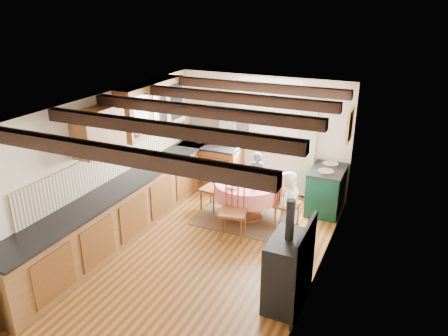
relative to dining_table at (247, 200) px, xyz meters
The scene contains 40 objects.
floor 1.41m from the dining_table, 99.44° to the right, with size 3.60×5.50×0.00m, color #A4642A.
ceiling 2.45m from the dining_table, 99.44° to the right, with size 3.60×5.50×0.00m, color white.
wall_back 1.66m from the dining_table, 99.02° to the left, with size 3.60×0.00×2.40m, color silver.
wall_front 4.18m from the dining_table, 93.12° to the right, with size 3.60×0.00×2.40m, color silver.
wall_left 2.57m from the dining_table, 146.43° to the right, with size 0.00×5.50×2.40m, color silver.
wall_right 2.24m from the dining_table, 40.42° to the right, with size 0.00×5.50×2.40m, color silver.
beam_a 3.88m from the dining_table, 93.82° to the right, with size 3.60×0.16×0.16m, color black.
beam_b 3.06m from the dining_table, 95.45° to the right, with size 3.60×0.16×0.16m, color black.
beam_c 2.38m from the dining_table, 99.44° to the right, with size 3.60×0.16×0.16m, color black.
beam_d 1.99m from the dining_table, 123.08° to the right, with size 3.60×0.16×0.16m, color black.
beam_e 2.07m from the dining_table, 108.77° to the left, with size 3.60×0.16×0.16m, color black.
splash_left 2.41m from the dining_table, 152.50° to the right, with size 0.02×4.50×0.55m, color beige.
splash_back 2.03m from the dining_table, 131.41° to the left, with size 1.40×0.02×0.55m, color beige.
base_cabinet_left 2.19m from the dining_table, 142.07° to the right, with size 0.60×5.30×0.88m, color brown.
base_cabinet_back 1.69m from the dining_table, 138.99° to the left, with size 1.30×0.60×0.88m, color brown.
worktop_left 2.24m from the dining_table, 141.75° to the right, with size 0.64×5.30×0.04m, color black.
worktop_back 1.76m from the dining_table, 139.51° to the left, with size 1.30×0.64×0.04m, color black.
wall_cabinet_glass 2.45m from the dining_table, behind, with size 0.34×1.80×0.90m, color brown.
wall_cabinet_solid 2.92m from the dining_table, 138.45° to the right, with size 0.34×0.90×0.70m, color brown.
window_frame 1.87m from the dining_table, 95.06° to the left, with size 1.34×0.03×1.54m, color white.
window_pane 1.87m from the dining_table, 95.04° to the left, with size 1.20×0.01×1.40m, color white.
curtain_left 1.79m from the dining_table, 126.67° to the left, with size 0.35×0.10×2.10m, color #A9ADA1.
curtain_right 1.67m from the dining_table, 60.93° to the left, with size 0.35×0.10×2.10m, color #A9ADA1.
curtain_rod 2.26m from the dining_table, 95.39° to the left, with size 0.03×0.03×2.00m, color black.
wall_picture 2.26m from the dining_table, 31.75° to the left, with size 0.04×0.50×0.60m, color gold.
wall_plate 2.09m from the dining_table, 59.02° to the left, with size 0.30×0.30×0.02m, color silver.
rug 0.35m from the dining_table, ahead, with size 1.76×1.37×0.01m, color brown.
dining_table is the anchor object (origin of this frame).
chair_near 0.78m from the dining_table, 87.12° to the right, with size 0.43×0.45×1.01m, color brown, non-canonical shape.
chair_left 0.76m from the dining_table, behind, with size 0.39×0.40×0.90m, color brown, non-canonical shape.
chair_right 0.78m from the dining_table, ahead, with size 0.41×0.43×0.95m, color brown, non-canonical shape.
aga_range 1.54m from the dining_table, 36.03° to the left, with size 0.61×0.94×0.87m, color #0B3023, non-canonical shape.
cast_iron_stove 2.49m from the dining_table, 56.51° to the right, with size 0.46×0.76×1.53m, color black, non-canonical shape.
child_far 0.76m from the dining_table, 97.09° to the left, with size 0.38×0.25×1.05m, color #303B4A.
child_right 0.79m from the dining_table, ahead, with size 0.50×0.33×1.02m, color white.
bowl_a 0.54m from the dining_table, 113.74° to the right, with size 0.21×0.21×0.05m, color silver.
bowl_b 0.40m from the dining_table, 143.44° to the right, with size 0.19×0.19×0.06m, color silver.
cup 0.51m from the dining_table, 47.80° to the right, with size 0.10×0.10×0.09m, color silver.
canister_tall 2.06m from the dining_table, 144.21° to the left, with size 0.15×0.15×0.25m, color #262628.
canister_wide 1.90m from the dining_table, 137.34° to the left, with size 0.17×0.17×0.19m, color #262628.
Camera 1 is at (2.80, -5.39, 3.82)m, focal length 34.87 mm.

